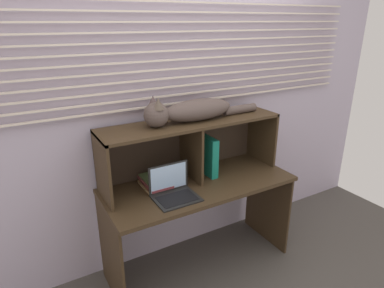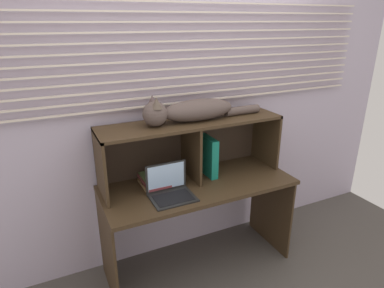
{
  "view_description": "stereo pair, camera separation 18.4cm",
  "coord_description": "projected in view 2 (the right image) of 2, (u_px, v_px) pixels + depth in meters",
  "views": [
    {
      "loc": [
        -1.17,
        -1.72,
        1.92
      ],
      "look_at": [
        0.0,
        0.32,
        1.04
      ],
      "focal_mm": 30.87,
      "sensor_mm": 36.0,
      "label": 1
    },
    {
      "loc": [
        -1.01,
        -1.8,
        1.92
      ],
      "look_at": [
        0.0,
        0.32,
        1.04
      ],
      "focal_mm": 30.87,
      "sensor_mm": 36.0,
      "label": 2
    }
  ],
  "objects": [
    {
      "name": "laptop",
      "position": [
        170.0,
        190.0,
        2.32
      ],
      "size": [
        0.3,
        0.24,
        0.22
      ],
      "color": "black",
      "rests_on": "desk"
    },
    {
      "name": "back_panel_with_blinds",
      "position": [
        180.0,
        109.0,
        2.63
      ],
      "size": [
        4.4,
        0.08,
        2.5
      ],
      "color": "#BCAFC6",
      "rests_on": "ground"
    },
    {
      "name": "binder_upright",
      "position": [
        208.0,
        156.0,
        2.61
      ],
      "size": [
        0.06,
        0.23,
        0.31
      ],
      "primitive_type": "cube",
      "color": "#167F6A",
      "rests_on": "desk"
    },
    {
      "name": "cat",
      "position": [
        190.0,
        110.0,
        2.41
      ],
      "size": [
        0.96,
        0.19,
        0.22
      ],
      "color": "brown",
      "rests_on": "hutch_shelf_unit"
    },
    {
      "name": "desk",
      "position": [
        198.0,
        200.0,
        2.56
      ],
      "size": [
        1.46,
        0.61,
        0.76
      ],
      "color": "#3D2C1B",
      "rests_on": "ground"
    },
    {
      "name": "book_stack",
      "position": [
        154.0,
        181.0,
        2.47
      ],
      "size": [
        0.19,
        0.25,
        0.07
      ],
      "color": "tan",
      "rests_on": "desk"
    },
    {
      "name": "hutch_shelf_unit",
      "position": [
        190.0,
        137.0,
        2.52
      ],
      "size": [
        1.41,
        0.36,
        0.46
      ],
      "color": "#3D2C1B",
      "rests_on": "desk"
    },
    {
      "name": "ground_plane",
      "position": [
        209.0,
        279.0,
        2.6
      ],
      "size": [
        4.4,
        4.4,
        0.0
      ],
      "primitive_type": "plane",
      "color": "#4C4742"
    }
  ]
}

